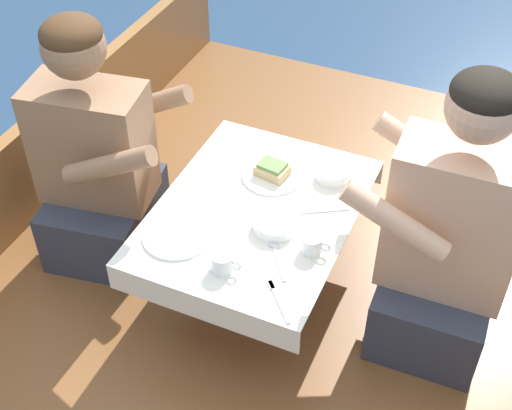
{
  "coord_description": "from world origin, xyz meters",
  "views": [
    {
      "loc": [
        0.71,
        -1.55,
        2.25
      ],
      "look_at": [
        0.0,
        0.06,
        0.66
      ],
      "focal_mm": 50.0,
      "sensor_mm": 36.0,
      "label": 1
    }
  ],
  "objects_px": {
    "coffee_cup_starboard": "(312,244)",
    "sandwich": "(272,169)",
    "person_starboard": "(447,242)",
    "person_port": "(97,164)",
    "coffee_cup_port": "(223,262)"
  },
  "relations": [
    {
      "from": "person_starboard",
      "to": "coffee_cup_port",
      "type": "xyz_separation_m",
      "value": [
        -0.6,
        -0.36,
        0.01
      ]
    },
    {
      "from": "person_port",
      "to": "coffee_cup_starboard",
      "type": "xyz_separation_m",
      "value": [
        0.86,
        -0.1,
        0.03
      ]
    },
    {
      "from": "sandwich",
      "to": "coffee_cup_port",
      "type": "xyz_separation_m",
      "value": [
        0.03,
        -0.47,
        0.0
      ]
    },
    {
      "from": "sandwich",
      "to": "coffee_cup_starboard",
      "type": "distance_m",
      "value": 0.38
    },
    {
      "from": "coffee_cup_port",
      "to": "coffee_cup_starboard",
      "type": "height_order",
      "value": "coffee_cup_port"
    },
    {
      "from": "sandwich",
      "to": "coffee_cup_port",
      "type": "relative_size",
      "value": 1.21
    },
    {
      "from": "person_port",
      "to": "sandwich",
      "type": "xyz_separation_m",
      "value": [
        0.6,
        0.19,
        0.03
      ]
    },
    {
      "from": "coffee_cup_starboard",
      "to": "sandwich",
      "type": "bearing_deg",
      "value": 131.79
    },
    {
      "from": "person_starboard",
      "to": "coffee_cup_starboard",
      "type": "xyz_separation_m",
      "value": [
        -0.38,
        -0.18,
        0.0
      ]
    },
    {
      "from": "person_port",
      "to": "coffee_cup_port",
      "type": "xyz_separation_m",
      "value": [
        0.64,
        -0.28,
        0.03
      ]
    },
    {
      "from": "person_starboard",
      "to": "sandwich",
      "type": "distance_m",
      "value": 0.65
    },
    {
      "from": "person_starboard",
      "to": "sandwich",
      "type": "height_order",
      "value": "person_starboard"
    },
    {
      "from": "person_starboard",
      "to": "coffee_cup_starboard",
      "type": "bearing_deg",
      "value": 23.57
    },
    {
      "from": "person_port",
      "to": "person_starboard",
      "type": "bearing_deg",
      "value": -5.42
    },
    {
      "from": "person_port",
      "to": "sandwich",
      "type": "relative_size",
      "value": 7.98
    }
  ]
}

